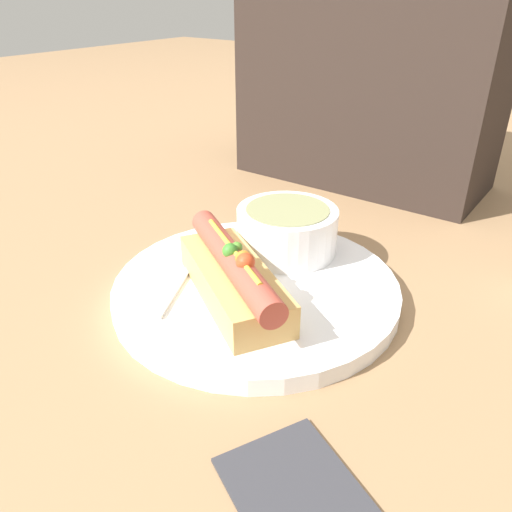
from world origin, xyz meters
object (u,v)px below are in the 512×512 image
soup_bowl (287,228)px  spoon (200,250)px  seated_diner (374,38)px  hot_dog (230,275)px

soup_bowl → spoon: size_ratio=0.69×
soup_bowl → spoon: (-0.07, -0.06, -0.02)m
soup_bowl → seated_diner: (-0.06, 0.31, 0.17)m
hot_dog → seated_diner: 0.46m
hot_dog → seated_diner: (-0.07, 0.42, 0.17)m
soup_bowl → seated_diner: 0.36m
hot_dog → spoon: bearing=-178.1°
hot_dog → soup_bowl: bearing=125.9°
spoon → seated_diner: seated_diner is taller
soup_bowl → seated_diner: seated_diner is taller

